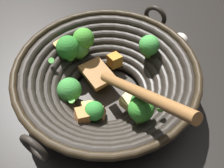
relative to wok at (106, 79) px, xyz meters
The scene contains 3 objects.
ground_plane 0.06m from the wok, behind, with size 4.00×4.00×0.00m, color black.
wok is the anchor object (origin of this frame).
garlic_bulb 0.23m from the wok, 109.29° to the right, with size 0.04×0.04×0.04m, color silver.
Camera 1 is at (-0.17, 0.27, 0.46)m, focal length 42.71 mm.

